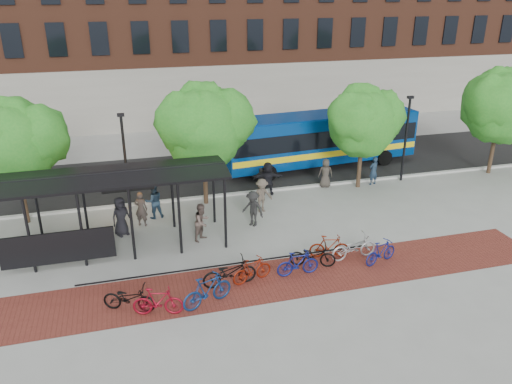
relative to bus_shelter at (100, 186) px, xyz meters
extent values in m
plane|color=#9E9E99|center=(8.13, 0.48, -3.00)|extent=(160.00, 160.00, 0.00)
cube|color=black|center=(8.13, 8.48, -2.99)|extent=(160.00, 8.00, 0.01)
cube|color=#B7B7B2|center=(8.13, 4.48, -2.94)|extent=(160.00, 0.25, 0.12)
cube|color=maroon|center=(6.13, -4.52, -3.00)|extent=(24.00, 3.00, 0.01)
cube|color=black|center=(4.83, -3.62, -3.00)|extent=(12.00, 0.05, 0.95)
cylinder|color=black|center=(-2.87, -1.37, -1.35)|extent=(0.12, 0.12, 3.30)
cylinder|color=black|center=(-2.87, 1.33, -1.35)|extent=(0.12, 0.12, 3.30)
cylinder|color=black|center=(-0.87, -1.37, -1.35)|extent=(0.12, 0.12, 3.30)
cylinder|color=black|center=(-0.87, 1.33, -1.35)|extent=(0.12, 0.12, 3.30)
cylinder|color=black|center=(1.13, -1.37, -1.35)|extent=(0.12, 0.12, 3.30)
cylinder|color=black|center=(1.13, 1.33, -1.35)|extent=(0.12, 0.12, 3.30)
cylinder|color=black|center=(3.13, -1.37, -1.35)|extent=(0.12, 0.12, 3.30)
cylinder|color=black|center=(3.13, 1.33, -1.35)|extent=(0.12, 0.12, 3.30)
cylinder|color=black|center=(5.13, -1.37, -1.35)|extent=(0.12, 0.12, 3.30)
cylinder|color=black|center=(5.13, 1.33, -1.35)|extent=(0.12, 0.12, 3.30)
cube|color=black|center=(-1.87, -1.42, -2.00)|extent=(4.50, 0.08, 1.40)
cube|color=black|center=(0.13, -0.72, 0.45)|extent=(10.60, 1.65, 0.29)
cube|color=black|center=(0.13, 0.68, 0.45)|extent=(10.60, 1.65, 0.29)
cube|color=black|center=(0.13, 1.38, 0.05)|extent=(9.00, 0.10, 0.40)
cube|color=black|center=(1.13, 1.43, -0.60)|extent=(2.40, 0.12, 0.70)
cube|color=#FF7200|center=(1.13, 1.51, -0.60)|extent=(2.20, 0.02, 0.55)
cylinder|color=#382619|center=(-3.87, 3.78, -1.81)|extent=(0.24, 0.24, 2.38)
sphere|color=#237F22|center=(-3.87, 3.78, 0.98)|extent=(4.00, 4.00, 4.00)
sphere|color=#237F22|center=(-2.87, 3.98, 1.28)|extent=(3.20, 3.20, 3.20)
sphere|color=#237F22|center=(-3.77, 4.18, 1.78)|extent=(2.80, 2.80, 2.80)
cylinder|color=#382619|center=(5.13, 3.78, -1.74)|extent=(0.24, 0.24, 2.52)
sphere|color=#237F22|center=(5.13, 3.78, 1.20)|extent=(4.20, 4.20, 4.20)
sphere|color=#237F22|center=(6.18, 3.98, 1.50)|extent=(3.36, 3.36, 3.36)
sphere|color=#237F22|center=(4.29, 3.48, 1.60)|extent=(3.15, 3.15, 3.15)
sphere|color=#237F22|center=(5.23, 4.18, 2.00)|extent=(2.94, 2.94, 2.94)
cylinder|color=#382619|center=(14.13, 3.78, -1.86)|extent=(0.24, 0.24, 2.27)
sphere|color=#237F22|center=(14.13, 3.78, 0.80)|extent=(3.80, 3.80, 3.80)
sphere|color=#237F22|center=(15.08, 3.98, 1.10)|extent=(3.04, 3.04, 3.04)
sphere|color=#237F22|center=(13.37, 3.48, 1.20)|extent=(2.85, 2.85, 2.85)
sphere|color=#237F22|center=(14.23, 4.18, 1.60)|extent=(2.66, 2.66, 2.66)
cylinder|color=#382619|center=(23.13, 3.78, -1.77)|extent=(0.24, 0.24, 2.45)
sphere|color=#237F22|center=(23.13, 3.78, 1.21)|extent=(4.40, 4.40, 4.40)
sphere|color=#237F22|center=(22.25, 3.48, 1.61)|extent=(3.30, 3.30, 3.30)
sphere|color=#237F22|center=(23.23, 4.18, 2.01)|extent=(3.08, 3.08, 3.08)
cylinder|color=black|center=(1.13, 4.08, -0.50)|extent=(0.14, 0.14, 5.00)
cube|color=black|center=(1.13, 4.08, 2.05)|extent=(0.35, 0.20, 0.15)
cylinder|color=black|center=(17.13, 4.08, -0.50)|extent=(0.14, 0.14, 5.00)
cube|color=black|center=(17.13, 4.08, 2.05)|extent=(0.35, 0.20, 0.15)
cube|color=navy|center=(13.28, 7.83, -1.06)|extent=(12.98, 3.91, 2.93)
cube|color=black|center=(13.28, 7.83, -0.82)|extent=(12.73, 3.93, 1.06)
cube|color=yellow|center=(13.28, 7.83, -1.77)|extent=(12.85, 3.95, 0.37)
cube|color=navy|center=(13.28, 7.83, 0.36)|extent=(12.70, 3.61, 0.19)
cylinder|color=black|center=(9.33, 6.08, -2.49)|extent=(1.05, 0.39, 1.02)
cylinder|color=black|center=(9.08, 8.84, -2.49)|extent=(1.05, 0.39, 1.02)
cylinder|color=black|center=(17.48, 6.82, -2.49)|extent=(1.05, 0.39, 1.02)
cylinder|color=black|center=(17.23, 9.58, -2.49)|extent=(1.05, 0.39, 1.02)
imported|color=black|center=(0.79, -5.07, -2.49)|extent=(2.06, 1.38, 1.03)
imported|color=maroon|center=(1.77, -5.62, -2.45)|extent=(1.89, 0.92, 1.09)
imported|color=navy|center=(3.56, -5.50, -2.38)|extent=(2.12, 1.29, 1.23)
imported|color=black|center=(4.63, -4.41, -2.43)|extent=(2.20, 0.88, 1.13)
imported|color=maroon|center=(5.55, -4.40, -2.48)|extent=(1.79, 0.92, 1.04)
imported|color=navy|center=(7.45, -4.43, -2.47)|extent=(1.78, 0.51, 1.07)
imported|color=black|center=(8.28, -3.92, -2.50)|extent=(2.03, 1.30, 1.01)
imported|color=maroon|center=(9.25, -3.42, -2.48)|extent=(1.80, 0.91, 1.04)
imported|color=#B1B1B3|center=(10.21, -3.79, -2.45)|extent=(2.14, 0.89, 1.10)
imported|color=navy|center=(11.15, -4.44, -2.48)|extent=(1.79, 1.02, 1.04)
imported|color=black|center=(0.67, 1.13, -2.05)|extent=(1.10, 0.97, 1.90)
imported|color=#39312D|center=(1.64, 1.90, -2.12)|extent=(0.76, 0.65, 1.76)
imported|color=#1F3449|center=(2.31, 2.62, -2.08)|extent=(1.01, 0.85, 1.84)
imported|color=brown|center=(7.74, 1.92, -2.10)|extent=(1.28, 0.90, 1.80)
imported|color=black|center=(8.35, 4.28, -2.22)|extent=(0.96, 0.53, 1.55)
imported|color=black|center=(8.70, 4.07, -2.04)|extent=(1.84, 0.88, 1.91)
imported|color=#3C3630|center=(12.26, 4.28, -2.15)|extent=(0.95, 0.75, 1.71)
imported|color=#1E3046|center=(15.14, 3.92, -2.15)|extent=(0.71, 0.56, 1.70)
imported|color=brown|center=(4.25, -0.37, -2.10)|extent=(1.11, 1.10, 1.80)
imported|color=black|center=(6.87, 0.46, -2.10)|extent=(1.28, 1.31, 1.80)
camera|label=1|loc=(1.21, -20.85, 7.86)|focal=35.00mm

